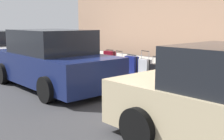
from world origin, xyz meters
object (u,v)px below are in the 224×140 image
(suitcase_red_4, at_px, (173,73))
(fire_hydrant, at_px, (93,57))
(suitcase_black_5, at_px, (157,73))
(suitcase_maroon_9, at_px, (110,61))
(suitcase_silver_6, at_px, (145,69))
(suitcase_navy_7, at_px, (132,66))
(suitcase_olive_8, at_px, (119,67))
(bollard_post, at_px, (80,56))
(suitcase_maroon_2, at_px, (211,81))
(suitcase_teal_3, at_px, (190,77))
(parked_car_navy_1, at_px, (52,61))

(suitcase_red_4, relative_size, fire_hydrant, 0.87)
(suitcase_black_5, height_order, suitcase_maroon_9, suitcase_maroon_9)
(suitcase_silver_6, xyz_separation_m, suitcase_navy_7, (0.57, 0.04, 0.02))
(suitcase_olive_8, xyz_separation_m, bollard_post, (2.30, 0.09, 0.15))
(suitcase_maroon_2, relative_size, suitcase_silver_6, 0.70)
(suitcase_teal_3, xyz_separation_m, suitcase_silver_6, (1.65, 0.00, 0.00))
(suitcase_teal_3, relative_size, parked_car_navy_1, 0.15)
(suitcase_maroon_2, height_order, suitcase_black_5, suitcase_black_5)
(suitcase_red_4, xyz_separation_m, parked_car_navy_1, (2.50, 2.48, 0.31))
(suitcase_black_5, relative_size, bollard_post, 0.95)
(suitcase_olive_8, distance_m, parked_car_navy_1, 2.44)
(suitcase_silver_6, bearing_deg, suitcase_black_5, 174.89)
(suitcase_teal_3, xyz_separation_m, suitcase_black_5, (1.11, 0.05, -0.05))
(suitcase_silver_6, bearing_deg, fire_hydrant, 0.42)
(suitcase_maroon_2, height_order, parked_car_navy_1, parked_car_navy_1)
(suitcase_maroon_2, bearing_deg, suitcase_black_5, 2.89)
(suitcase_maroon_2, bearing_deg, fire_hydrant, 0.69)
(suitcase_black_5, distance_m, suitcase_silver_6, 0.54)
(suitcase_olive_8, bearing_deg, suitcase_maroon_2, -177.95)
(bollard_post, bearing_deg, fire_hydrant, -168.32)
(suitcase_red_4, xyz_separation_m, suitcase_black_5, (0.54, 0.06, -0.08))
(suitcase_teal_3, distance_m, suitcase_navy_7, 2.22)
(suitcase_silver_6, relative_size, suitcase_navy_7, 1.24)
(fire_hydrant, bearing_deg, suitcase_olive_8, 177.72)
(suitcase_silver_6, height_order, suitcase_olive_8, suitcase_silver_6)
(suitcase_maroon_2, xyz_separation_m, suitcase_olive_8, (3.41, 0.12, -0.03))
(suitcase_teal_3, xyz_separation_m, bollard_post, (5.09, 0.17, 0.09))
(suitcase_silver_6, distance_m, fire_hydrant, 2.72)
(suitcase_maroon_2, relative_size, suitcase_olive_8, 0.77)
(suitcase_teal_3, distance_m, suitcase_black_5, 1.12)
(suitcase_black_5, bearing_deg, fire_hydrant, -0.49)
(suitcase_navy_7, height_order, fire_hydrant, fire_hydrant)
(suitcase_teal_3, xyz_separation_m, suitcase_olive_8, (2.79, 0.08, -0.06))
(suitcase_black_5, bearing_deg, suitcase_navy_7, -0.64)
(suitcase_olive_8, height_order, suitcase_maroon_9, suitcase_olive_8)
(suitcase_silver_6, bearing_deg, suitcase_teal_3, -179.98)
(fire_hydrant, bearing_deg, suitcase_navy_7, 179.58)
(suitcase_maroon_9, bearing_deg, bollard_post, 4.50)
(suitcase_silver_6, bearing_deg, suitcase_maroon_2, -178.99)
(suitcase_red_4, xyz_separation_m, suitcase_olive_8, (2.21, 0.09, -0.08))
(suitcase_red_4, distance_m, suitcase_navy_7, 1.64)
(suitcase_silver_6, distance_m, bollard_post, 3.45)
(suitcase_red_4, height_order, suitcase_olive_8, suitcase_olive_8)
(suitcase_maroon_2, height_order, fire_hydrant, fire_hydrant)
(suitcase_red_4, relative_size, suitcase_maroon_9, 0.91)
(suitcase_navy_7, bearing_deg, suitcase_olive_8, 4.68)
(suitcase_maroon_2, height_order, suitcase_maroon_9, suitcase_maroon_9)
(suitcase_maroon_2, relative_size, suitcase_navy_7, 0.86)
(suitcase_black_5, distance_m, suitcase_navy_7, 1.10)
(suitcase_black_5, relative_size, parked_car_navy_1, 0.17)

